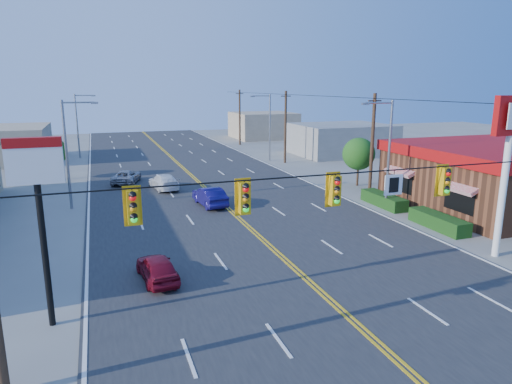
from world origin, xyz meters
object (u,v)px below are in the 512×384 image
object	(u,v)px
kfc_pylon	(509,144)
car_white	(164,182)
kfc	(504,175)
car_silver	(126,177)
signal_span	(361,203)
pizza_hut_sign	(38,194)
car_magenta	(157,269)
car_blue	(210,197)

from	to	relation	value
kfc_pylon	car_white	world-z (taller)	kfc_pylon
kfc	car_white	xyz separation A→B (m)	(-23.42, 14.20, -1.72)
kfc	car_silver	world-z (taller)	kfc
signal_span	pizza_hut_sign	world-z (taller)	signal_span
signal_span	car_magenta	world-z (taller)	signal_span
kfc	car_white	world-z (taller)	kfc
kfc	car_white	bearing A→B (deg)	148.77
pizza_hut_sign	kfc_pylon	bearing A→B (deg)	0.00
signal_span	kfc_pylon	xyz separation A→B (m)	(11.12, 4.00, 1.16)
kfc	car_magenta	xyz separation A→B (m)	(-26.54, -5.30, -1.76)
kfc	car_silver	xyz separation A→B (m)	(-26.38, 17.87, -1.76)
car_magenta	car_blue	bearing A→B (deg)	-119.72
kfc	car_blue	xyz separation A→B (m)	(-20.96, 7.31, -1.67)
kfc_pylon	car_blue	distance (m)	20.20
car_white	car_silver	bearing A→B (deg)	-58.61
kfc	kfc_pylon	world-z (taller)	kfc_pylon
pizza_hut_sign	car_white	xyz separation A→B (m)	(7.48, 22.20, -4.52)
pizza_hut_sign	car_silver	size ratio (longest dim) A/B	1.53
car_silver	car_white	bearing A→B (deg)	145.53
kfc_pylon	pizza_hut_sign	distance (m)	22.02
car_silver	kfc	bearing A→B (deg)	162.56
kfc_pylon	pizza_hut_sign	size ratio (longest dim) A/B	1.24
car_silver	kfc_pylon	bearing A→B (deg)	140.72
car_magenta	car_blue	world-z (taller)	car_blue
pizza_hut_sign	car_white	world-z (taller)	pizza_hut_sign
signal_span	car_magenta	xyz separation A→B (m)	(-6.52, 6.70, -4.26)
kfc	car_white	distance (m)	27.44
kfc	pizza_hut_sign	world-z (taller)	pizza_hut_sign
car_magenta	car_silver	world-z (taller)	car_silver
car_silver	pizza_hut_sign	bearing A→B (deg)	96.77
car_white	pizza_hut_sign	bearing A→B (deg)	63.93
kfc	car_white	size ratio (longest dim) A/B	3.56
car_magenta	kfc_pylon	bearing A→B (deg)	165.46
kfc	pizza_hut_sign	xyz separation A→B (m)	(-30.90, -8.00, 2.80)
signal_span	car_silver	size ratio (longest dim) A/B	5.42
car_blue	car_white	size ratio (longest dim) A/B	0.95
signal_span	pizza_hut_sign	distance (m)	11.60
pizza_hut_sign	car_white	size ratio (longest dim) A/B	1.50
pizza_hut_sign	car_white	bearing A→B (deg)	71.37
signal_span	car_blue	distance (m)	19.78
car_magenta	kfc	bearing A→B (deg)	-174.54
signal_span	car_white	size ratio (longest dim) A/B	5.32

